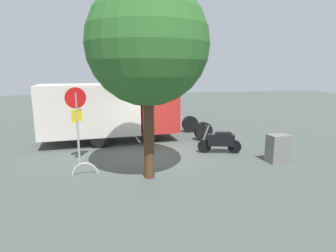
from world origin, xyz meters
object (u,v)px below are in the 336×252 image
stop_sign (77,114)px  bike_rack_hoop (85,175)px  street_tree (148,45)px  utility_cabinet (278,149)px  motorcycle (220,141)px  box_truck_near (111,110)px

stop_sign → bike_rack_hoop: stop_sign is taller
street_tree → utility_cabinet: 6.17m
motorcycle → stop_sign: size_ratio=0.63×
motorcycle → bike_rack_hoop: size_ratio=2.09×
box_truck_near → stop_sign: stop_sign is taller
box_truck_near → bike_rack_hoop: bearing=-106.2°
utility_cabinet → motorcycle: bearing=-42.5°
street_tree → motorcycle: bearing=-147.3°
utility_cabinet → street_tree: bearing=6.4°
box_truck_near → utility_cabinet: (-6.11, 4.40, -1.03)m
box_truck_near → bike_rack_hoop: 4.68m
motorcycle → street_tree: 5.33m
street_tree → box_truck_near: bearing=-76.8°
stop_sign → bike_rack_hoop: 2.27m
utility_cabinet → box_truck_near: bearing=-35.8°
motorcycle → utility_cabinet: (-1.68, 1.54, 0.01)m
utility_cabinet → bike_rack_hoop: 7.05m
motorcycle → stop_sign: bearing=17.1°
street_tree → stop_sign: bearing=-38.3°
box_truck_near → motorcycle: bearing=-37.1°
box_truck_near → stop_sign: 3.33m
motorcycle → street_tree: bearing=47.6°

